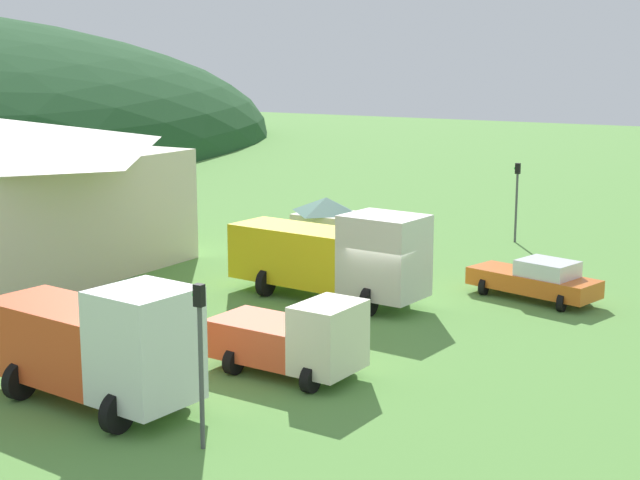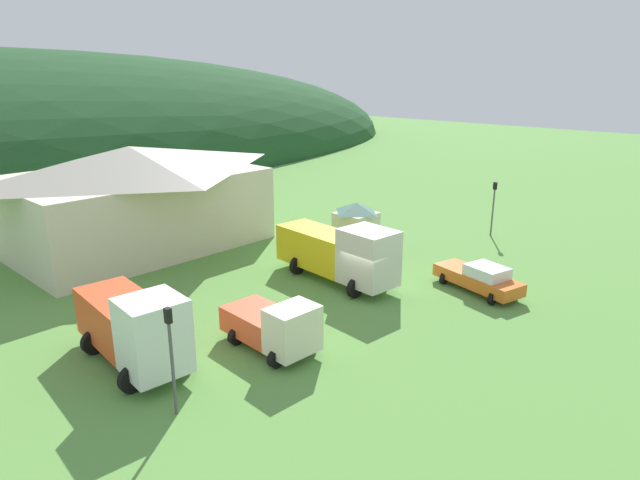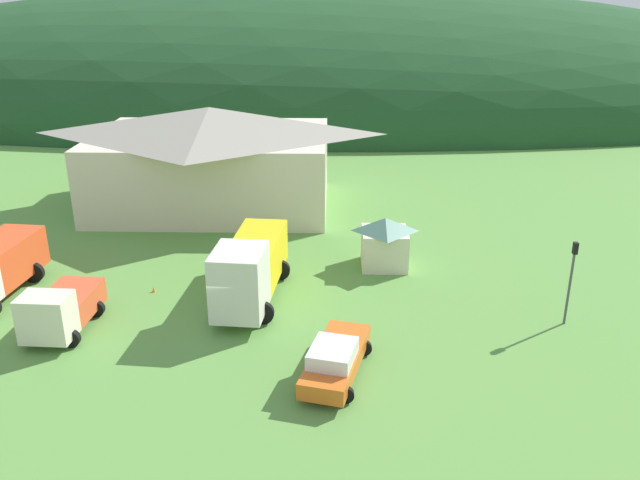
# 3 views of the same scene
# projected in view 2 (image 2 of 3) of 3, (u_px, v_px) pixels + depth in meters

# --- Properties ---
(ground_plane) EXTENTS (200.00, 200.00, 0.00)m
(ground_plane) POSITION_uv_depth(u_px,v_px,m) (366.00, 295.00, 30.71)
(ground_plane) COLOR #5B9342
(depot_building) EXTENTS (17.43, 12.29, 7.05)m
(depot_building) POSITION_uv_depth(u_px,v_px,m) (133.00, 195.00, 38.54)
(depot_building) COLOR beige
(depot_building) RESTS_ON ground
(play_shed_cream) EXTENTS (2.74, 2.74, 2.87)m
(play_shed_cream) POSITION_uv_depth(u_px,v_px,m) (356.00, 221.00, 40.12)
(play_shed_cream) COLOR beige
(play_shed_cream) RESTS_ON ground
(heavy_rig_white) EXTENTS (3.53, 6.96, 3.61)m
(heavy_rig_white) POSITION_uv_depth(u_px,v_px,m) (134.00, 326.00, 22.94)
(heavy_rig_white) COLOR white
(heavy_rig_white) RESTS_ON ground
(light_truck_cream) EXTENTS (2.80, 4.83, 2.45)m
(light_truck_cream) POSITION_uv_depth(u_px,v_px,m) (275.00, 326.00, 24.36)
(light_truck_cream) COLOR beige
(light_truck_cream) RESTS_ON ground
(flatbed_truck_yellow) EXTENTS (3.56, 8.47, 3.66)m
(flatbed_truck_yellow) POSITION_uv_depth(u_px,v_px,m) (340.00, 252.00, 32.12)
(flatbed_truck_yellow) COLOR silver
(flatbed_truck_yellow) RESTS_ON ground
(service_pickup_orange) EXTENTS (3.08, 5.52, 1.66)m
(service_pickup_orange) POSITION_uv_depth(u_px,v_px,m) (480.00, 278.00, 31.00)
(service_pickup_orange) COLOR orange
(service_pickup_orange) RESTS_ON ground
(traffic_light_west) EXTENTS (0.20, 0.32, 4.19)m
(traffic_light_west) POSITION_uv_depth(u_px,v_px,m) (171.00, 351.00, 19.37)
(traffic_light_west) COLOR #4C4C51
(traffic_light_west) RESTS_ON ground
(traffic_light_east) EXTENTS (0.20, 0.32, 4.11)m
(traffic_light_east) POSITION_uv_depth(u_px,v_px,m) (493.00, 203.00, 41.09)
(traffic_light_east) COLOR #4C4C51
(traffic_light_east) RESTS_ON ground
(traffic_cone_near_pickup) EXTENTS (0.36, 0.36, 0.58)m
(traffic_cone_near_pickup) POSITION_uv_depth(u_px,v_px,m) (264.00, 303.00, 29.66)
(traffic_cone_near_pickup) COLOR orange
(traffic_cone_near_pickup) RESTS_ON ground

